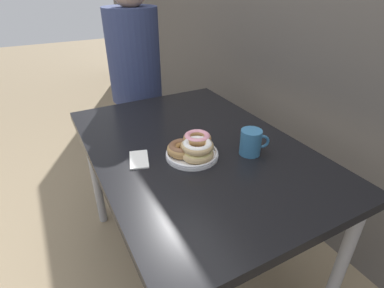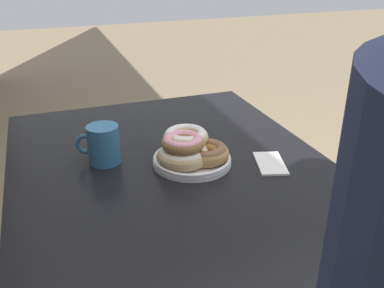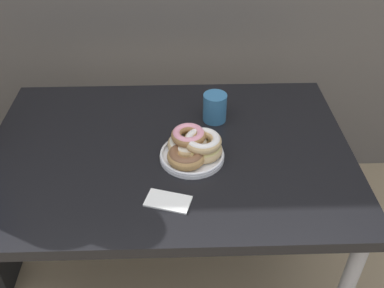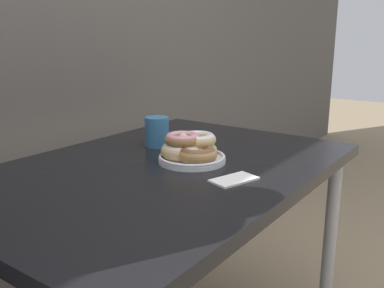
{
  "view_description": "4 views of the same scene",
  "coord_description": "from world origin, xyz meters",
  "px_view_note": "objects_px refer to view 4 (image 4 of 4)",
  "views": [
    {
      "loc": [
        1.01,
        -0.22,
        1.42
      ],
      "look_at": [
        0.08,
        0.28,
        0.82
      ],
      "focal_mm": 28.0,
      "sensor_mm": 36.0,
      "label": 1
    },
    {
      "loc": [
        -0.91,
        0.64,
        1.31
      ],
      "look_at": [
        0.08,
        0.28,
        0.82
      ],
      "focal_mm": 40.0,
      "sensor_mm": 36.0,
      "label": 2
    },
    {
      "loc": [
        0.04,
        -0.83,
        1.69
      ],
      "look_at": [
        0.08,
        0.28,
        0.82
      ],
      "focal_mm": 40.0,
      "sensor_mm": 36.0,
      "label": 3
    },
    {
      "loc": [
        -1.0,
        -0.5,
        1.16
      ],
      "look_at": [
        0.08,
        0.28,
        0.82
      ],
      "focal_mm": 40.0,
      "sensor_mm": 36.0,
      "label": 4
    }
  ],
  "objects_px": {
    "dining_table": "(164,187)",
    "donut_plate": "(191,149)",
    "coffee_mug": "(157,131)",
    "napkin": "(233,180)"
  },
  "relations": [
    {
      "from": "napkin",
      "to": "coffee_mug",
      "type": "bearing_deg",
      "value": 67.75
    },
    {
      "from": "coffee_mug",
      "to": "napkin",
      "type": "xyz_separation_m",
      "value": [
        -0.18,
        -0.43,
        -0.05
      ]
    },
    {
      "from": "dining_table",
      "to": "coffee_mug",
      "type": "xyz_separation_m",
      "value": [
        0.17,
        0.17,
        0.13
      ]
    },
    {
      "from": "donut_plate",
      "to": "dining_table",
      "type": "bearing_deg",
      "value": 148.43
    },
    {
      "from": "donut_plate",
      "to": "coffee_mug",
      "type": "xyz_separation_m",
      "value": [
        0.09,
        0.22,
        0.01
      ]
    },
    {
      "from": "dining_table",
      "to": "napkin",
      "type": "xyz_separation_m",
      "value": [
        -0.0,
        -0.26,
        0.08
      ]
    },
    {
      "from": "dining_table",
      "to": "napkin",
      "type": "height_order",
      "value": "napkin"
    },
    {
      "from": "dining_table",
      "to": "donut_plate",
      "type": "bearing_deg",
      "value": -31.57
    },
    {
      "from": "coffee_mug",
      "to": "napkin",
      "type": "relative_size",
      "value": 0.8
    },
    {
      "from": "donut_plate",
      "to": "coffee_mug",
      "type": "relative_size",
      "value": 1.98
    }
  ]
}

